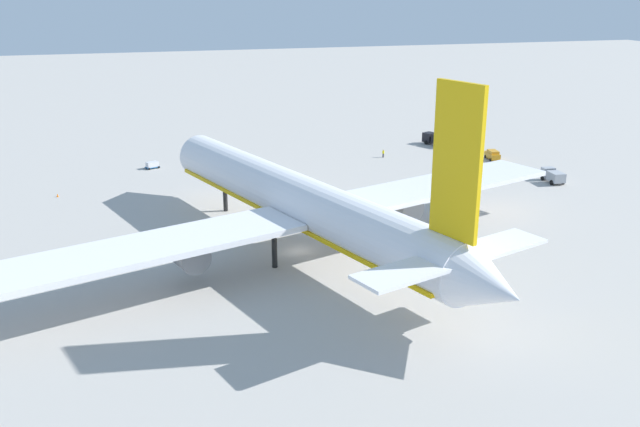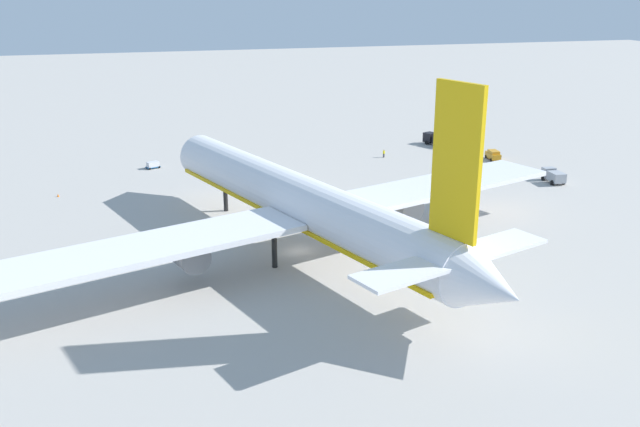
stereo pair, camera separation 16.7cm
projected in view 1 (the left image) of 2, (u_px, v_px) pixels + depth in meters
ground_plane at (298, 251)px, 92.00m from camera, size 600.00×600.00×0.00m
airliner at (303, 204)px, 88.79m from camera, size 70.47×80.48×25.54m
service_truck_0 at (438, 139)px, 151.96m from camera, size 7.30×5.08×2.57m
service_truck_3 at (553, 175)px, 123.65m from camera, size 5.23×2.82×2.29m
service_van at (493, 155)px, 139.76m from camera, size 4.46×2.53×1.97m
baggage_cart_0 at (152, 165)px, 133.17m from camera, size 2.32×3.27×1.31m
ground_worker_2 at (383, 153)px, 141.69m from camera, size 0.55×0.55×1.63m
traffic_cone_0 at (483, 174)px, 128.62m from camera, size 0.36×0.36×0.55m
traffic_cone_2 at (58, 195)px, 115.39m from camera, size 0.36×0.36×0.55m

